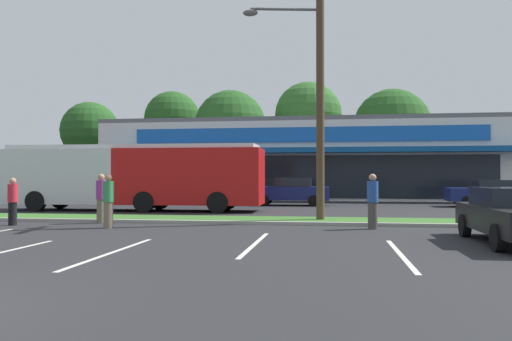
# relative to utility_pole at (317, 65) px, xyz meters

# --- Properties ---
(grass_median) EXTENTS (56.00, 2.20, 0.12)m
(grass_median) POSITION_rel_utility_pole_xyz_m (-5.14, 0.10, -5.79)
(grass_median) COLOR #386B28
(grass_median) RESTS_ON ground_plane
(curb_lip) EXTENTS (56.00, 0.24, 0.12)m
(curb_lip) POSITION_rel_utility_pole_xyz_m (-5.14, -1.12, -5.79)
(curb_lip) COLOR #99968C
(curb_lip) RESTS_ON ground_plane
(parking_stripe_2) EXTENTS (0.12, 4.80, 0.01)m
(parking_stripe_2) POSITION_rel_utility_pole_xyz_m (-4.35, -8.16, -5.85)
(parking_stripe_2) COLOR silver
(parking_stripe_2) RESTS_ON ground_plane
(parking_stripe_3) EXTENTS (0.12, 4.80, 0.01)m
(parking_stripe_3) POSITION_rel_utility_pole_xyz_m (-1.39, -6.27, -5.85)
(parking_stripe_3) COLOR silver
(parking_stripe_3) RESTS_ON ground_plane
(parking_stripe_4) EXTENTS (0.12, 4.80, 0.01)m
(parking_stripe_4) POSITION_rel_utility_pole_xyz_m (2.03, -7.46, -5.85)
(parking_stripe_4) COLOR silver
(parking_stripe_4) RESTS_ON ground_plane
(storefront_building) EXTENTS (30.20, 12.64, 5.89)m
(storefront_building) POSITION_rel_utility_pole_xyz_m (-1.26, 21.75, -2.90)
(storefront_building) COLOR silver
(storefront_building) RESTS_ON ground_plane
(tree_far_left) EXTENTS (5.86, 5.86, 9.28)m
(tree_far_left) POSITION_rel_utility_pole_xyz_m (-23.81, 29.87, 0.48)
(tree_far_left) COLOR #473323
(tree_far_left) RESTS_ON ground_plane
(tree_left) EXTENTS (5.85, 5.85, 10.57)m
(tree_left) POSITION_rel_utility_pole_xyz_m (-15.90, 32.32, 1.77)
(tree_left) COLOR #473323
(tree_left) RESTS_ON ground_plane
(tree_mid_left) EXTENTS (6.99, 6.99, 10.16)m
(tree_mid_left) POSITION_rel_utility_pole_xyz_m (-9.30, 30.17, 0.81)
(tree_mid_left) COLOR #473323
(tree_mid_left) RESTS_ON ground_plane
(tree_mid) EXTENTS (6.75, 6.75, 11.22)m
(tree_mid) POSITION_rel_utility_pole_xyz_m (-1.77, 32.58, 1.98)
(tree_mid) COLOR #473323
(tree_mid) RESTS_ON ground_plane
(tree_mid_right) EXTENTS (7.66, 7.66, 10.38)m
(tree_mid_right) POSITION_rel_utility_pole_xyz_m (6.51, 32.97, 0.69)
(tree_mid_right) COLOR #473323
(tree_mid_right) RESTS_ON ground_plane
(utility_pole) EXTENTS (3.13, 2.38, 10.99)m
(utility_pole) POSITION_rel_utility_pole_xyz_m (0.00, 0.00, 0.00)
(utility_pole) COLOR #4C3826
(utility_pole) RESTS_ON ground_plane
(city_bus) EXTENTS (12.97, 2.84, 3.25)m
(city_bus) POSITION_rel_utility_pole_xyz_m (-9.22, 5.21, -4.08)
(city_bus) COLOR #B71414
(city_bus) RESTS_ON ground_plane
(car_0) EXTENTS (4.63, 1.92, 1.51)m
(car_0) POSITION_rel_utility_pole_xyz_m (9.35, 10.99, -5.07)
(car_0) COLOR navy
(car_0) RESTS_ON ground_plane
(car_2) EXTENTS (4.62, 1.93, 1.63)m
(car_2) POSITION_rel_utility_pole_xyz_m (-1.86, 10.97, -5.03)
(car_2) COLOR navy
(car_2) RESTS_ON ground_plane
(car_3) EXTENTS (4.10, 1.98, 1.42)m
(car_3) POSITION_rel_utility_pole_xyz_m (-14.49, 11.08, -5.12)
(car_3) COLOR maroon
(car_3) RESTS_ON ground_plane
(pedestrian_near_bench) EXTENTS (0.34, 0.34, 1.66)m
(pedestrian_near_bench) POSITION_rel_utility_pole_xyz_m (-10.51, -2.62, -5.02)
(pedestrian_near_bench) COLOR black
(pedestrian_near_bench) RESTS_ON ground_plane
(pedestrian_by_pole) EXTENTS (0.36, 0.36, 1.80)m
(pedestrian_by_pole) POSITION_rel_utility_pole_xyz_m (1.86, -2.08, -4.95)
(pedestrian_by_pole) COLOR #47423D
(pedestrian_by_pole) RESTS_ON ground_plane
(pedestrian_mid) EXTENTS (0.36, 0.36, 1.81)m
(pedestrian_mid) POSITION_rel_utility_pole_xyz_m (-7.80, -1.41, -4.94)
(pedestrian_mid) COLOR #726651
(pedestrian_mid) RESTS_ON ground_plane
(pedestrian_far) EXTENTS (0.36, 0.36, 1.79)m
(pedestrian_far) POSITION_rel_utility_pole_xyz_m (-6.76, -3.07, -4.95)
(pedestrian_far) COLOR #726651
(pedestrian_far) RESTS_ON ground_plane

